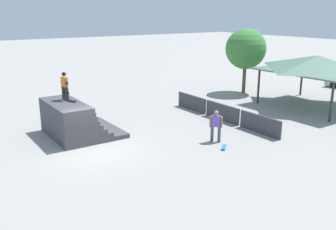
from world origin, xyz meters
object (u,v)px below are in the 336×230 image
(skateboard_on_deck, at_px, (71,101))
(skateboard_on_ground, at_px, (224,147))
(tree_beside_pavilion, at_px, (246,49))
(skater_on_deck, at_px, (65,84))
(bystander_walking, at_px, (216,125))

(skateboard_on_deck, xyz_separation_m, skateboard_on_ground, (6.23, 5.60, -1.96))
(tree_beside_pavilion, bearing_deg, skater_on_deck, -81.82)
(skater_on_deck, distance_m, skateboard_on_ground, 9.29)
(tree_beside_pavilion, bearing_deg, skateboard_on_ground, -49.16)
(skateboard_on_deck, xyz_separation_m, tree_beside_pavilion, (-2.88, 16.14, 1.68))
(skateboard_on_deck, height_order, bystander_walking, skateboard_on_deck)
(skateboard_on_ground, relative_size, tree_beside_pavilion, 0.14)
(skateboard_on_deck, bearing_deg, skater_on_deck, 172.65)
(skateboard_on_deck, height_order, tree_beside_pavilion, tree_beside_pavilion)
(skateboard_on_deck, distance_m, tree_beside_pavilion, 16.48)
(tree_beside_pavilion, bearing_deg, skateboard_on_deck, -79.88)
(skater_on_deck, bearing_deg, skateboard_on_ground, 27.54)
(skater_on_deck, height_order, tree_beside_pavilion, tree_beside_pavilion)
(bystander_walking, relative_size, skateboard_on_ground, 2.34)
(bystander_walking, distance_m, tree_beside_pavilion, 13.36)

